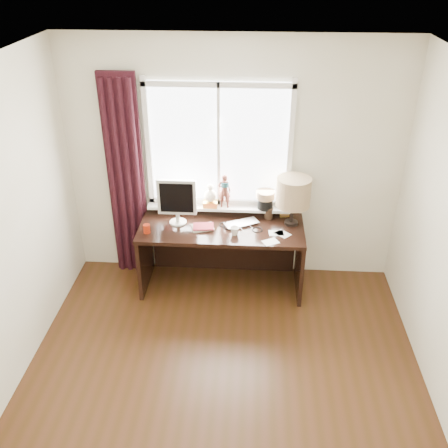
# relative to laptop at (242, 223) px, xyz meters

# --- Properties ---
(floor) EXTENTS (3.50, 4.00, 0.00)m
(floor) POSITION_rel_laptop_xyz_m (-0.11, -1.69, -0.76)
(floor) COLOR #432312
(floor) RESTS_ON ground
(ceiling) EXTENTS (3.50, 4.00, 0.00)m
(ceiling) POSITION_rel_laptop_xyz_m (-0.11, -1.69, 1.84)
(ceiling) COLOR white
(ceiling) RESTS_ON wall_back
(wall_back) EXTENTS (3.50, 0.00, 2.60)m
(wall_back) POSITION_rel_laptop_xyz_m (-0.11, 0.31, 0.54)
(wall_back) COLOR beige
(wall_back) RESTS_ON ground
(laptop) EXTENTS (0.42, 0.36, 0.03)m
(laptop) POSITION_rel_laptop_xyz_m (0.00, 0.00, 0.00)
(laptop) COLOR silver
(laptop) RESTS_ON desk
(mug) EXTENTS (0.11, 0.11, 0.09)m
(mug) POSITION_rel_laptop_xyz_m (-0.06, -0.21, 0.03)
(mug) COLOR white
(mug) RESTS_ON desk
(red_cup) EXTENTS (0.07, 0.07, 0.09)m
(red_cup) POSITION_rel_laptop_xyz_m (-0.95, -0.23, 0.03)
(red_cup) COLOR maroon
(red_cup) RESTS_ON desk
(window) EXTENTS (1.52, 0.22, 1.40)m
(window) POSITION_rel_laptop_xyz_m (-0.24, 0.26, 0.55)
(window) COLOR white
(window) RESTS_ON ground
(curtain) EXTENTS (0.38, 0.09, 2.25)m
(curtain) POSITION_rel_laptop_xyz_m (-1.24, 0.22, 0.35)
(curtain) COLOR black
(curtain) RESTS_ON floor
(desk) EXTENTS (1.70, 0.70, 0.75)m
(desk) POSITION_rel_laptop_xyz_m (-0.21, 0.04, -0.26)
(desk) COLOR #311A12
(desk) RESTS_ON floor
(monitor) EXTENTS (0.40, 0.18, 0.49)m
(monitor) POSITION_rel_laptop_xyz_m (-0.67, -0.00, 0.26)
(monitor) COLOR beige
(monitor) RESTS_ON desk
(notebook_stack) EXTENTS (0.26, 0.22, 0.03)m
(notebook_stack) POSITION_rel_laptop_xyz_m (-0.39, -0.10, 0.00)
(notebook_stack) COLOR beige
(notebook_stack) RESTS_ON desk
(brush_holder) EXTENTS (0.09, 0.09, 0.25)m
(brush_holder) POSITION_rel_laptop_xyz_m (0.28, 0.16, 0.05)
(brush_holder) COLOR black
(brush_holder) RESTS_ON desk
(icon_frame) EXTENTS (0.10, 0.04, 0.13)m
(icon_frame) POSITION_rel_laptop_xyz_m (0.45, 0.19, 0.05)
(icon_frame) COLOR gold
(icon_frame) RESTS_ON desk
(table_lamp) EXTENTS (0.35, 0.35, 0.52)m
(table_lamp) POSITION_rel_laptop_xyz_m (0.51, 0.05, 0.35)
(table_lamp) COLOR black
(table_lamp) RESTS_ON desk
(loose_papers) EXTENTS (0.31, 0.34, 0.00)m
(loose_papers) POSITION_rel_laptop_xyz_m (0.36, -0.21, -0.01)
(loose_papers) COLOR white
(loose_papers) RESTS_ON desk
(desk_cables) EXTENTS (0.48, 0.22, 0.01)m
(desk_cables) POSITION_rel_laptop_xyz_m (-0.05, -0.06, -0.01)
(desk_cables) COLOR black
(desk_cables) RESTS_ON desk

